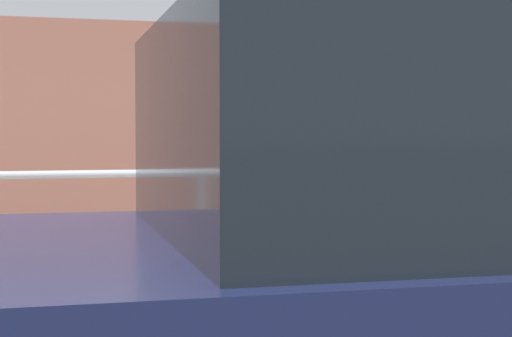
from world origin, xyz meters
name	(u,v)px	position (x,y,z in m)	size (l,w,h in m)	color
parking_meter	(313,210)	(-0.23, 0.31, 1.07)	(0.15, 0.16, 1.35)	slate
pedestrian_at_meter	(227,196)	(-0.68, 0.32, 1.15)	(0.65, 0.47, 1.77)	black
background_railing	(243,206)	(0.00, 2.62, 0.88)	(24.06, 0.06, 1.05)	gray
backdrop_wall	(185,146)	(0.00, 5.15, 1.31)	(32.00, 0.50, 2.63)	brown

